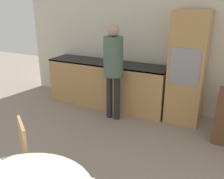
# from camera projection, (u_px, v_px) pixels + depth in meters

# --- Properties ---
(wall_back) EXTENTS (6.29, 0.05, 2.60)m
(wall_back) POSITION_uv_depth(u_px,v_px,m) (164.00, 45.00, 4.73)
(wall_back) COLOR beige
(wall_back) RESTS_ON ground_plane
(kitchen_counter) EXTENTS (2.48, 0.60, 0.92)m
(kitchen_counter) POSITION_uv_depth(u_px,v_px,m) (107.00, 83.00, 5.16)
(kitchen_counter) COLOR tan
(kitchen_counter) RESTS_ON ground_plane
(oven_unit) EXTENTS (0.59, 0.59, 1.97)m
(oven_unit) POSITION_uv_depth(u_px,v_px,m) (187.00, 68.00, 4.34)
(oven_unit) COLOR tan
(oven_unit) RESTS_ON ground_plane
(chair_far_left) EXTENTS (0.56, 0.56, 0.95)m
(chair_far_left) POSITION_uv_depth(u_px,v_px,m) (16.00, 160.00, 2.60)
(chair_far_left) COLOR tan
(chair_far_left) RESTS_ON ground_plane
(person_standing) EXTENTS (0.34, 0.34, 1.73)m
(person_standing) POSITION_uv_depth(u_px,v_px,m) (113.00, 62.00, 4.36)
(person_standing) COLOR #262628
(person_standing) RESTS_ON ground_plane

